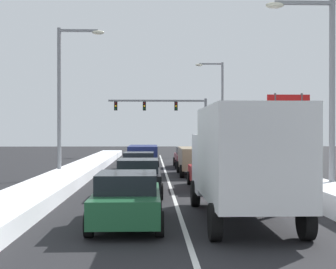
% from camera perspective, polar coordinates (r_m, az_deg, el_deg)
% --- Properties ---
extents(ground_plane, '(120.00, 120.00, 0.00)m').
position_cam_1_polar(ground_plane, '(25.02, 0.13, -5.75)').
color(ground_plane, black).
extents(lane_stripe_between_right_lane_and_center_lane, '(0.14, 49.49, 0.01)m').
position_cam_1_polar(lane_stripe_between_right_lane_and_center_lane, '(29.49, -0.18, -4.80)').
color(lane_stripe_between_right_lane_and_center_lane, silver).
rests_on(lane_stripe_between_right_lane_and_center_lane, ground).
extents(snow_bank_right_shoulder, '(1.52, 49.49, 0.76)m').
position_cam_1_polar(snow_bank_right_shoulder, '(30.09, 9.99, -3.99)').
color(snow_bank_right_shoulder, white).
rests_on(snow_bank_right_shoulder, ground).
extents(snow_bank_left_shoulder, '(2.11, 49.49, 0.54)m').
position_cam_1_polar(snow_bank_left_shoulder, '(29.78, -10.45, -4.25)').
color(snow_bank_left_shoulder, white).
rests_on(snow_bank_left_shoulder, ground).
extents(box_truck_right_lane_nearest, '(2.53, 7.20, 3.36)m').
position_cam_1_polar(box_truck_right_lane_nearest, '(14.40, 8.76, -2.70)').
color(box_truck_right_lane_nearest, silver).
rests_on(box_truck_right_lane_nearest, ground).
extents(sedan_red_right_lane_second, '(2.00, 4.50, 1.51)m').
position_cam_1_polar(sedan_red_right_lane_second, '(22.76, 5.10, -4.42)').
color(sedan_red_right_lane_second, maroon).
rests_on(sedan_red_right_lane_second, ground).
extents(suv_tan_right_lane_third, '(2.16, 4.90, 1.67)m').
position_cam_1_polar(suv_tan_right_lane_third, '(29.55, 3.30, -2.83)').
color(suv_tan_right_lane_third, '#937F60').
rests_on(suv_tan_right_lane_third, ground).
extents(sedan_maroon_right_lane_fourth, '(2.00, 4.50, 1.51)m').
position_cam_1_polar(sedan_maroon_right_lane_fourth, '(35.91, 2.33, -2.66)').
color(sedan_maroon_right_lane_fourth, maroon).
rests_on(sedan_maroon_right_lane_fourth, ground).
extents(sedan_green_center_lane_nearest, '(2.00, 4.50, 1.51)m').
position_cam_1_polar(sedan_green_center_lane_nearest, '(13.86, -4.82, -7.53)').
color(sedan_green_center_lane_nearest, '#1E5633').
rests_on(sedan_green_center_lane_nearest, ground).
extents(sedan_black_center_lane_second, '(2.00, 4.50, 1.51)m').
position_cam_1_polar(sedan_black_center_lane_second, '(20.33, -3.51, -5.00)').
color(sedan_black_center_lane_second, black).
rests_on(sedan_black_center_lane_second, ground).
extents(sedan_gray_center_lane_third, '(2.00, 4.50, 1.51)m').
position_cam_1_polar(sedan_gray_center_lane_third, '(26.94, -3.46, -3.68)').
color(sedan_gray_center_lane_third, slate).
rests_on(sedan_gray_center_lane_third, ground).
extents(suv_navy_center_lane_fourth, '(2.16, 4.90, 1.67)m').
position_cam_1_polar(suv_navy_center_lane_fourth, '(33.51, -2.96, -2.45)').
color(suv_navy_center_lane_fourth, navy).
rests_on(suv_navy_center_lane_fourth, ground).
extents(traffic_light_gantry, '(10.60, 0.47, 6.20)m').
position_cam_1_polar(traffic_light_gantry, '(51.92, 0.38, 2.65)').
color(traffic_light_gantry, slate).
rests_on(traffic_light_gantry, ground).
extents(street_lamp_right_near, '(2.66, 0.36, 7.68)m').
position_cam_1_polar(street_lamp_right_near, '(19.32, 17.73, 6.19)').
color(street_lamp_right_near, gray).
rests_on(street_lamp_right_near, ground).
extents(street_lamp_right_mid, '(2.66, 0.36, 9.14)m').
position_cam_1_polar(street_lamp_right_mid, '(45.62, 6.03, 3.81)').
color(street_lamp_right_mid, gray).
rests_on(street_lamp_right_mid, ground).
extents(street_lamp_left_mid, '(2.66, 0.36, 8.52)m').
position_cam_1_polar(street_lamp_left_mid, '(28.02, -12.01, 5.29)').
color(street_lamp_left_mid, gray).
rests_on(street_lamp_left_mid, ground).
extents(roadside_sign_right, '(3.20, 0.16, 5.50)m').
position_cam_1_polar(roadside_sign_right, '(37.07, 14.02, 2.46)').
color(roadside_sign_right, '#59595B').
rests_on(roadside_sign_right, ground).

